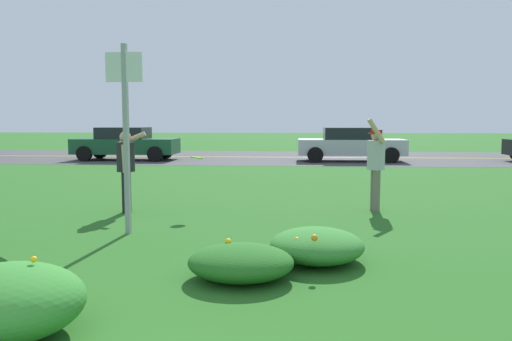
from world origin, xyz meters
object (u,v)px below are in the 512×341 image
(person_thrower_dark_shirt, at_px, (126,164))
(person_catcher_red_cap_gray_shirt, at_px, (376,161))
(car_silver_center_right, at_px, (350,144))
(frisbee_lime, at_px, (197,158))
(sign_post_near_path, at_px, (126,121))
(car_dark_green_center_left, at_px, (126,143))

(person_thrower_dark_shirt, xyz_separation_m, person_catcher_red_cap_gray_shirt, (4.76, 0.55, 0.04))
(person_catcher_red_cap_gray_shirt, distance_m, car_silver_center_right, 12.20)
(frisbee_lime, distance_m, car_silver_center_right, 13.40)
(sign_post_near_path, bearing_deg, person_catcher_red_cap_gray_shirt, 29.52)
(sign_post_near_path, relative_size, car_dark_green_center_left, 0.64)
(person_thrower_dark_shirt, xyz_separation_m, car_dark_green_center_left, (-4.28, 12.71, -0.18))
(sign_post_near_path, distance_m, person_thrower_dark_shirt, 2.07)
(sign_post_near_path, height_order, frisbee_lime, sign_post_near_path)
(car_silver_center_right, bearing_deg, person_catcher_red_cap_gray_shirt, -93.97)
(person_catcher_red_cap_gray_shirt, distance_m, frisbee_lime, 3.44)
(sign_post_near_path, bearing_deg, car_silver_center_right, 71.04)
(sign_post_near_path, xyz_separation_m, person_thrower_dark_shirt, (-0.62, 1.80, -0.82))
(person_thrower_dark_shirt, distance_m, car_silver_center_right, 13.89)
(frisbee_lime, distance_m, car_dark_green_center_left, 13.91)
(person_thrower_dark_shirt, bearing_deg, person_catcher_red_cap_gray_shirt, 6.58)
(sign_post_near_path, bearing_deg, person_thrower_dark_shirt, 108.90)
(frisbee_lime, bearing_deg, sign_post_near_path, -112.42)
(person_catcher_red_cap_gray_shirt, bearing_deg, person_thrower_dark_shirt, -173.42)
(person_thrower_dark_shirt, xyz_separation_m, frisbee_lime, (1.36, 0.00, 0.13))
(car_dark_green_center_left, bearing_deg, sign_post_near_path, -71.36)
(person_catcher_red_cap_gray_shirt, height_order, frisbee_lime, person_catcher_red_cap_gray_shirt)
(car_dark_green_center_left, xyz_separation_m, car_silver_center_right, (9.88, 0.00, 0.00))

